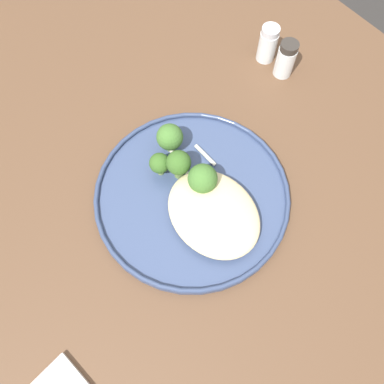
{
  "coord_description": "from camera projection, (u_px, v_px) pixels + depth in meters",
  "views": [
    {
      "loc": [
        0.22,
        -0.14,
        1.28
      ],
      "look_at": [
        0.04,
        0.01,
        0.76
      ],
      "focal_mm": 36.8,
      "sensor_mm": 36.0,
      "label": 1
    }
  ],
  "objects": [
    {
      "name": "ground",
      "position": [
        181.0,
        283.0,
        1.27
      ],
      "size": [
        6.0,
        6.0,
        0.0
      ],
      "primitive_type": "plane",
      "color": "#2D2B28"
    },
    {
      "name": "wooden_dining_table",
      "position": [
        172.0,
        205.0,
        0.67
      ],
      "size": [
        1.4,
        1.0,
        0.74
      ],
      "color": "brown",
      "rests_on": "ground"
    },
    {
      "name": "dinner_plate",
      "position": [
        192.0,
        195.0,
        0.58
      ],
      "size": [
        0.29,
        0.29,
        0.02
      ],
      "color": "#38476B",
      "rests_on": "wooden_dining_table"
    },
    {
      "name": "noodle_bed",
      "position": [
        214.0,
        213.0,
        0.56
      ],
      "size": [
        0.15,
        0.12,
        0.03
      ],
      "color": "beige",
      "rests_on": "dinner_plate"
    },
    {
      "name": "seared_scallop_right_edge",
      "position": [
        216.0,
        239.0,
        0.54
      ],
      "size": [
        0.03,
        0.03,
        0.02
      ],
      "color": "beige",
      "rests_on": "dinner_plate"
    },
    {
      "name": "seared_scallop_left_edge",
      "position": [
        195.0,
        215.0,
        0.56
      ],
      "size": [
        0.03,
        0.03,
        0.02
      ],
      "color": "#E5C689",
      "rests_on": "dinner_plate"
    },
    {
      "name": "seared_scallop_on_noodles",
      "position": [
        227.0,
        228.0,
        0.55
      ],
      "size": [
        0.02,
        0.02,
        0.02
      ],
      "color": "#E5C689",
      "rests_on": "dinner_plate"
    },
    {
      "name": "seared_scallop_tiny_bay",
      "position": [
        215.0,
        211.0,
        0.56
      ],
      "size": [
        0.03,
        0.03,
        0.01
      ],
      "color": "#E5C689",
      "rests_on": "dinner_plate"
    },
    {
      "name": "seared_scallop_rear_pale",
      "position": [
        233.0,
        201.0,
        0.57
      ],
      "size": [
        0.03,
        0.03,
        0.01
      ],
      "color": "#E5C689",
      "rests_on": "dinner_plate"
    },
    {
      "name": "seared_scallop_tilted_round",
      "position": [
        200.0,
        236.0,
        0.54
      ],
      "size": [
        0.02,
        0.02,
        0.02
      ],
      "color": "#E5C689",
      "rests_on": "dinner_plate"
    },
    {
      "name": "broccoli_floret_center_pile",
      "position": [
        178.0,
        163.0,
        0.57
      ],
      "size": [
        0.04,
        0.04,
        0.06
      ],
      "color": "#7A994C",
      "rests_on": "dinner_plate"
    },
    {
      "name": "broccoli_floret_left_leaning",
      "position": [
        203.0,
        179.0,
        0.55
      ],
      "size": [
        0.04,
        0.04,
        0.06
      ],
      "color": "#89A356",
      "rests_on": "dinner_plate"
    },
    {
      "name": "broccoli_floret_split_head",
      "position": [
        158.0,
        165.0,
        0.57
      ],
      "size": [
        0.03,
        0.03,
        0.04
      ],
      "color": "#7A994C",
      "rests_on": "dinner_plate"
    },
    {
      "name": "broccoli_floret_near_rim",
      "position": [
        170.0,
        137.0,
        0.59
      ],
      "size": [
        0.04,
        0.04,
        0.05
      ],
      "color": "#7A994C",
      "rests_on": "dinner_plate"
    },
    {
      "name": "onion_sliver_pale_crescent",
      "position": [
        204.0,
        154.0,
        0.61
      ],
      "size": [
        0.05,
        0.01,
        0.0
      ],
      "primitive_type": "cube",
      "rotation": [
        0.0,
        0.0,
        3.17
      ],
      "color": "silver",
      "rests_on": "dinner_plate"
    },
    {
      "name": "onion_sliver_long_sliver",
      "position": [
        180.0,
        163.0,
        0.6
      ],
      "size": [
        0.05,
        0.01,
        0.0
      ],
      "primitive_type": "cube",
      "rotation": [
        0.0,
        0.0,
        3.04
      ],
      "color": "silver",
      "rests_on": "dinner_plate"
    },
    {
      "name": "salt_shaker",
      "position": [
        268.0,
        44.0,
        0.68
      ],
      "size": [
        0.03,
        0.03,
        0.07
      ],
      "color": "white",
      "rests_on": "wooden_dining_table"
    },
    {
      "name": "pepper_shaker",
      "position": [
        286.0,
        59.0,
        0.66
      ],
      "size": [
        0.03,
        0.03,
        0.07
      ],
      "color": "white",
      "rests_on": "wooden_dining_table"
    }
  ]
}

